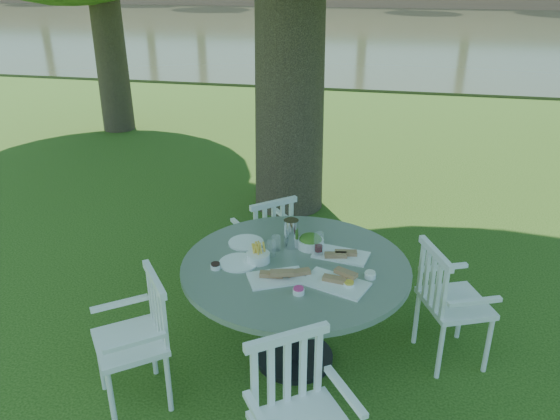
{
  "coord_description": "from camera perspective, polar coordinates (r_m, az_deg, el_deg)",
  "views": [
    {
      "loc": [
        0.83,
        -3.68,
        2.62
      ],
      "look_at": [
        0.0,
        0.2,
        0.85
      ],
      "focal_mm": 35.0,
      "sensor_mm": 36.0,
      "label": 1
    }
  ],
  "objects": [
    {
      "name": "chair_se",
      "position": [
        2.99,
        1.66,
        -19.87
      ],
      "size": [
        0.64,
        0.63,
        0.93
      ],
      "rotation": [
        0.0,
        0.0,
        0.62
      ],
      "color": "white",
      "rests_on": "ground"
    },
    {
      "name": "table",
      "position": [
        3.75,
        1.62,
        -7.4
      ],
      "size": [
        1.54,
        1.54,
        0.8
      ],
      "color": "black",
      "rests_on": "ground"
    },
    {
      "name": "river",
      "position": [
        26.82,
        10.75,
        18.02
      ],
      "size": [
        100.0,
        28.0,
        0.12
      ],
      "primitive_type": "cube",
      "color": "#363A22",
      "rests_on": "ground"
    },
    {
      "name": "ground",
      "position": [
        4.59,
        -0.53,
        -10.74
      ],
      "size": [
        140.0,
        140.0,
        0.0
      ],
      "primitive_type": "plane",
      "color": "#1D3C0C",
      "rests_on": "ground"
    },
    {
      "name": "chair_nw",
      "position": [
        4.72,
        -1.25,
        -2.61
      ],
      "size": [
        0.59,
        0.59,
        0.85
      ],
      "rotation": [
        0.0,
        0.0,
        -2.42
      ],
      "color": "white",
      "rests_on": "ground"
    },
    {
      "name": "tableware",
      "position": [
        3.72,
        1.4,
        -4.56
      ],
      "size": [
        1.08,
        0.74,
        0.21
      ],
      "color": "white",
      "rests_on": "table"
    },
    {
      "name": "chair_sw",
      "position": [
        3.63,
        -14.15,
        -12.1
      ],
      "size": [
        0.61,
        0.61,
        0.89
      ],
      "rotation": [
        0.0,
        0.0,
        -0.91
      ],
      "color": "white",
      "rests_on": "ground"
    },
    {
      "name": "chair_ne",
      "position": [
        4.0,
        16.79,
        -8.63
      ],
      "size": [
        0.57,
        0.58,
        0.9
      ],
      "rotation": [
        0.0,
        0.0,
        -4.32
      ],
      "color": "white",
      "rests_on": "ground"
    }
  ]
}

